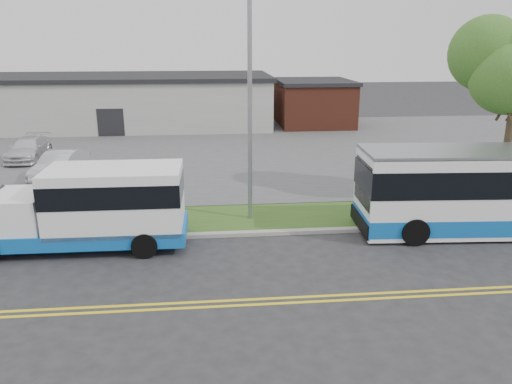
{
  "coord_description": "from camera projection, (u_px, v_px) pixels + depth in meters",
  "views": [
    {
      "loc": [
        1.33,
        -16.7,
        7.23
      ],
      "look_at": [
        3.12,
        1.54,
        1.6
      ],
      "focal_mm": 35.0,
      "sensor_mm": 36.0,
      "label": 1
    }
  ],
  "objects": [
    {
      "name": "ground",
      "position": [
        174.0,
        250.0,
        17.88
      ],
      "size": [
        140.0,
        140.0,
        0.0
      ],
      "primitive_type": "plane",
      "color": "#28282B",
      "rests_on": "ground"
    },
    {
      "name": "lane_line_north",
      "position": [
        166.0,
        304.0,
        14.22
      ],
      "size": [
        70.0,
        0.12,
        0.01
      ],
      "primitive_type": "cube",
      "color": "yellow",
      "rests_on": "ground"
    },
    {
      "name": "lane_line_south",
      "position": [
        165.0,
        309.0,
        13.93
      ],
      "size": [
        70.0,
        0.12,
        0.01
      ],
      "primitive_type": "cube",
      "color": "yellow",
      "rests_on": "ground"
    },
    {
      "name": "curb",
      "position": [
        175.0,
        236.0,
        18.91
      ],
      "size": [
        80.0,
        0.3,
        0.15
      ],
      "primitive_type": "cube",
      "color": "#9E9B93",
      "rests_on": "ground"
    },
    {
      "name": "verge",
      "position": [
        178.0,
        220.0,
        20.63
      ],
      "size": [
        80.0,
        3.3,
        0.1
      ],
      "primitive_type": "cube",
      "color": "#2D501A",
      "rests_on": "ground"
    },
    {
      "name": "parking_lot",
      "position": [
        189.0,
        149.0,
        34.04
      ],
      "size": [
        80.0,
        25.0,
        0.1
      ],
      "primitive_type": "cube",
      "color": "#4C4C4F",
      "rests_on": "ground"
    },
    {
      "name": "commercial_building",
      "position": [
        120.0,
        101.0,
        42.36
      ],
      "size": [
        25.4,
        10.4,
        4.35
      ],
      "color": "#9E9E99",
      "rests_on": "ground"
    },
    {
      "name": "brick_wing",
      "position": [
        313.0,
        103.0,
        43.02
      ],
      "size": [
        6.3,
        7.3,
        3.9
      ],
      "color": "brown",
      "rests_on": "ground"
    },
    {
      "name": "streetlight_near",
      "position": [
        250.0,
        93.0,
        19.22
      ],
      "size": [
        0.35,
        1.53,
        9.5
      ],
      "color": "gray",
      "rests_on": "verge"
    },
    {
      "name": "shuttle_bus",
      "position": [
        95.0,
        205.0,
        17.73
      ],
      "size": [
        7.69,
        2.66,
        2.93
      ],
      "rotation": [
        0.0,
        0.0,
        -0.01
      ],
      "color": "#105CB3",
      "rests_on": "ground"
    },
    {
      "name": "pedestrian",
      "position": [
        89.0,
        210.0,
        19.1
      ],
      "size": [
        0.75,
        0.74,
        1.74
      ],
      "primitive_type": "imported",
      "rotation": [
        0.0,
        0.0,
        3.89
      ],
      "color": "black",
      "rests_on": "verge"
    },
    {
      "name": "parked_car_a",
      "position": [
        60.0,
        166.0,
        26.31
      ],
      "size": [
        2.32,
        4.69,
        1.48
      ],
      "primitive_type": "imported",
      "rotation": [
        0.0,
        0.0,
        -0.17
      ],
      "color": "#B3B6BB",
      "rests_on": "parking_lot"
    },
    {
      "name": "parked_car_b",
      "position": [
        28.0,
        149.0,
        30.72
      ],
      "size": [
        1.86,
        4.57,
        1.32
      ],
      "primitive_type": "imported",
      "rotation": [
        0.0,
        0.0,
        -0.0
      ],
      "color": "silver",
      "rests_on": "parking_lot"
    },
    {
      "name": "grocery_bag_left",
      "position": [
        81.0,
        230.0,
        19.04
      ],
      "size": [
        0.32,
        0.32,
        0.32
      ],
      "primitive_type": "sphere",
      "color": "white",
      "rests_on": "verge"
    },
    {
      "name": "grocery_bag_right",
      "position": [
        100.0,
        224.0,
        19.57
      ],
      "size": [
        0.32,
        0.32,
        0.32
      ],
      "primitive_type": "sphere",
      "color": "white",
      "rests_on": "verge"
    }
  ]
}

